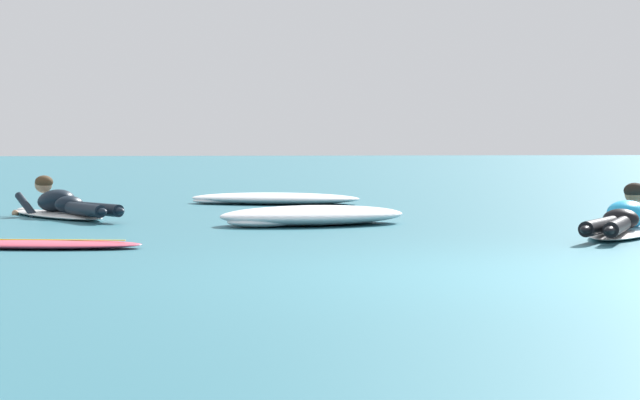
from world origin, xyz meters
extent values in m
plane|color=#2D6B7A|center=(0.00, 10.00, 0.00)|extent=(120.00, 120.00, 0.00)
ellipsoid|color=white|center=(2.12, 3.40, 0.04)|extent=(1.73, 2.27, 0.07)
ellipsoid|color=#1E9EDB|center=(2.15, 3.44, 0.20)|extent=(0.70, 0.78, 0.35)
ellipsoid|color=black|center=(1.94, 3.11, 0.17)|extent=(0.44, 0.42, 0.20)
cylinder|color=black|center=(1.54, 2.64, 0.14)|extent=(0.66, 0.83, 0.14)
ellipsoid|color=black|center=(1.27, 2.26, 0.14)|extent=(0.20, 0.24, 0.08)
cylinder|color=black|center=(1.67, 2.55, 0.14)|extent=(0.58, 0.88, 0.14)
ellipsoid|color=black|center=(1.44, 2.15, 0.14)|extent=(0.20, 0.24, 0.08)
cylinder|color=black|center=(2.16, 3.87, 0.12)|extent=(0.37, 0.51, 0.32)
sphere|color=#8C6647|center=(2.36, 4.18, 0.02)|extent=(0.09, 0.09, 0.09)
sphere|color=#8C6647|center=(2.36, 3.77, 0.38)|extent=(0.21, 0.21, 0.21)
ellipsoid|color=black|center=(2.35, 3.75, 0.41)|extent=(0.29, 0.29, 0.16)
ellipsoid|color=white|center=(-3.45, 7.06, 0.04)|extent=(1.45, 2.19, 0.07)
ellipsoid|color=white|center=(-3.90, 7.98, 0.05)|extent=(0.27, 0.27, 0.06)
ellipsoid|color=black|center=(-3.47, 7.10, 0.20)|extent=(0.64, 0.75, 0.34)
ellipsoid|color=black|center=(-3.31, 6.76, 0.17)|extent=(0.43, 0.40, 0.20)
cylinder|color=black|center=(-3.11, 6.17, 0.14)|extent=(0.49, 0.92, 0.14)
ellipsoid|color=black|center=(-2.93, 5.74, 0.14)|extent=(0.19, 0.24, 0.08)
cylinder|color=black|center=(-2.97, 6.24, 0.14)|extent=(0.58, 0.88, 0.14)
ellipsoid|color=black|center=(-2.74, 5.83, 0.14)|extent=(0.19, 0.24, 0.08)
cylinder|color=black|center=(-3.83, 7.33, 0.12)|extent=(0.33, 0.56, 0.33)
sphere|color=tan|center=(-3.99, 7.67, 0.02)|extent=(0.09, 0.09, 0.09)
cylinder|color=black|center=(-3.42, 7.50, 0.12)|extent=(0.33, 0.56, 0.33)
sphere|color=tan|center=(-3.58, 7.82, 0.02)|extent=(0.09, 0.09, 0.09)
sphere|color=tan|center=(-3.64, 7.44, 0.38)|extent=(0.21, 0.21, 0.21)
ellipsoid|color=#47331E|center=(-3.63, 7.43, 0.41)|extent=(0.29, 0.28, 0.16)
ellipsoid|color=#E54C66|center=(-3.45, 2.75, 0.04)|extent=(1.96, 1.00, 0.07)
cube|color=yellow|center=(-3.45, 2.75, 0.07)|extent=(1.56, 0.40, 0.01)
ellipsoid|color=white|center=(-0.52, 9.83, 0.08)|extent=(2.69, 1.87, 0.16)
ellipsoid|color=white|center=(0.12, 9.77, 0.06)|extent=(0.98, 0.70, 0.11)
ellipsoid|color=white|center=(-1.25, 9.99, 0.04)|extent=(0.98, 0.71, 0.09)
ellipsoid|color=white|center=(-0.66, 5.30, 0.10)|extent=(2.31, 1.64, 0.21)
ellipsoid|color=white|center=(-0.20, 5.60, 0.07)|extent=(0.81, 0.66, 0.15)
ellipsoid|color=white|center=(-1.24, 5.04, 0.06)|extent=(0.83, 0.69, 0.12)
camera|label=1|loc=(-2.72, -8.10, 0.90)|focal=70.59mm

